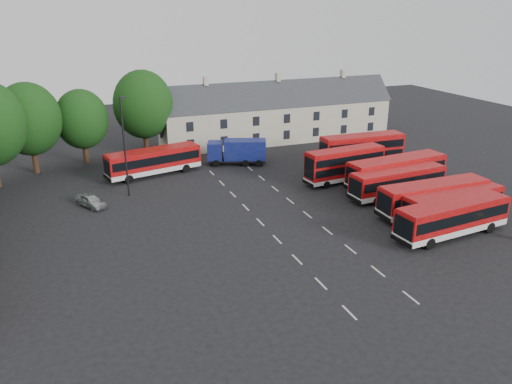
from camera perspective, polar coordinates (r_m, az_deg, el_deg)
ground at (r=45.72m, az=1.43°, el=-4.42°), size 140.00×140.00×0.00m
lane_markings at (r=48.32m, az=3.25°, el=-3.02°), size 5.15×33.80×0.01m
treeline at (r=59.07m, az=-25.46°, el=6.21°), size 29.92×32.59×12.01m
terrace_houses at (r=76.14m, az=2.44°, el=8.80°), size 35.70×7.13×10.06m
bus_row_a at (r=47.25m, az=21.56°, el=-2.54°), size 11.51×3.60×3.20m
bus_row_b at (r=50.58m, az=21.63°, el=-1.17°), size 10.95×3.51×3.04m
bus_row_c at (r=51.51m, az=19.65°, el=-0.38°), size 11.51×2.70×3.25m
bus_row_d at (r=55.10m, az=15.90°, el=1.29°), size 11.12×3.21×3.11m
bus_row_e at (r=58.05m, az=15.76°, el=2.47°), size 12.33×3.83×3.43m
bus_dd_south at (r=58.45m, az=10.09°, el=3.27°), size 9.88×3.11×3.98m
bus_dd_north at (r=63.62m, az=12.00°, el=4.76°), size 10.78×2.91×4.38m
bus_north at (r=61.24m, az=-11.64°, el=3.63°), size 11.71×5.05×3.23m
box_truck at (r=64.24m, az=-2.11°, el=4.73°), size 7.76×4.84×3.25m
silver_car at (r=53.50m, az=-18.34°, el=-0.96°), size 3.22×4.03×1.29m
lamppost at (r=54.00m, az=-14.79°, el=5.26°), size 0.74×0.46×10.66m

